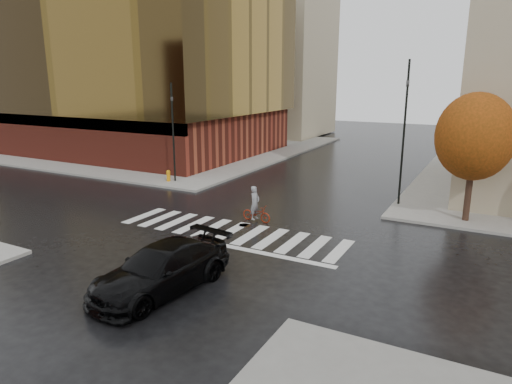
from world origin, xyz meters
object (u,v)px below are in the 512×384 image
at_px(sedan, 161,269).
at_px(traffic_light_ne, 405,122).
at_px(cyclist, 256,210).
at_px(fire_hydrant, 168,175).
at_px(traffic_light_nw, 173,127).

height_order(sedan, traffic_light_ne, traffic_light_ne).
bearing_deg(cyclist, fire_hydrant, 67.44).
bearing_deg(cyclist, traffic_light_nw, 65.10).
height_order(sedan, cyclist, cyclist).
relative_size(cyclist, traffic_light_nw, 0.28).
height_order(cyclist, traffic_light_ne, traffic_light_ne).
bearing_deg(sedan, traffic_light_ne, 79.24).
bearing_deg(traffic_light_ne, cyclist, 33.74).
height_order(cyclist, fire_hydrant, cyclist).
distance_m(traffic_light_nw, traffic_light_ne, 15.38).
height_order(traffic_light_ne, fire_hydrant, traffic_light_ne).
relative_size(sedan, cyclist, 2.99).
relative_size(traffic_light_nw, fire_hydrant, 8.47).
bearing_deg(fire_hydrant, cyclist, -26.80).
bearing_deg(fire_hydrant, traffic_light_ne, 5.90).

